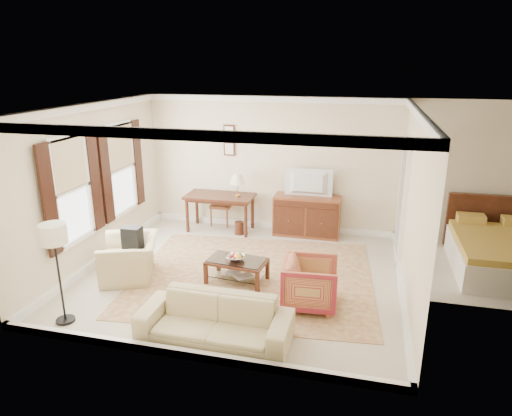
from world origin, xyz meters
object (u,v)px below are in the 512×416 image
at_px(coffee_table, 237,265).
at_px(sideboard, 307,216).
at_px(club_armchair, 129,252).
at_px(writing_desk, 220,200).
at_px(tv, 308,175).
at_px(sofa, 215,314).
at_px(striped_armchair, 310,281).

bearing_deg(coffee_table, sideboard, 71.36).
bearing_deg(club_armchair, sideboard, 114.29).
bearing_deg(writing_desk, sideboard, 5.16).
height_order(writing_desk, coffee_table, writing_desk).
relative_size(writing_desk, tv, 1.54).
distance_m(writing_desk, coffee_table, 2.58).
distance_m(writing_desk, sofa, 4.22).
xyz_separation_m(writing_desk, tv, (1.89, 0.15, 0.64)).
distance_m(sideboard, tv, 0.91).
relative_size(writing_desk, club_armchair, 1.39).
xyz_separation_m(sideboard, club_armchair, (-2.69, -2.74, 0.04)).
xyz_separation_m(coffee_table, club_armchair, (-1.85, -0.25, 0.15)).
distance_m(tv, club_armchair, 3.92).
distance_m(tv, striped_armchair, 3.15).
relative_size(tv, coffee_table, 0.93).
xyz_separation_m(striped_armchair, sofa, (-1.11, -1.20, -0.02)).
relative_size(tv, club_armchair, 0.90).
bearing_deg(sideboard, coffee_table, -108.64).
xyz_separation_m(tv, club_armchair, (-2.69, -2.72, -0.88)).
height_order(sideboard, tv, tv).
xyz_separation_m(coffee_table, striped_armchair, (1.30, -0.50, 0.10)).
bearing_deg(tv, writing_desk, 4.56).
bearing_deg(sideboard, striped_armchair, -81.23).
distance_m(coffee_table, striped_armchair, 1.40).
relative_size(tv, striped_armchair, 1.16).
xyz_separation_m(writing_desk, coffee_table, (1.05, -2.32, -0.39)).
distance_m(striped_armchair, sofa, 1.64).
distance_m(writing_desk, club_armchair, 2.70).
bearing_deg(club_armchair, writing_desk, 141.54).
height_order(coffee_table, striped_armchair, striped_armchair).
bearing_deg(club_armchair, sofa, 33.12).
height_order(striped_armchair, club_armchair, club_armchair).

